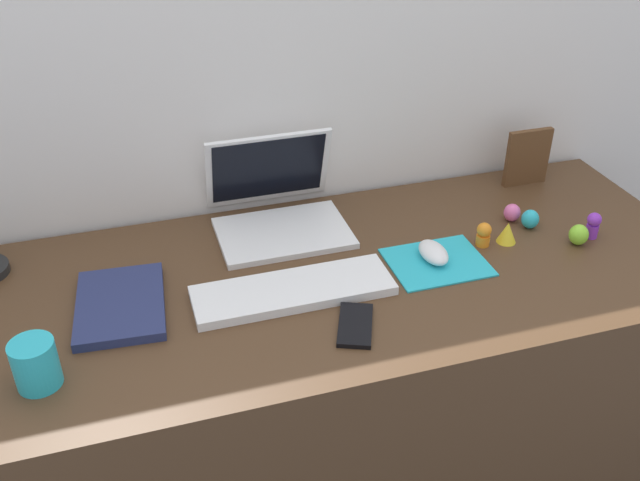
{
  "coord_description": "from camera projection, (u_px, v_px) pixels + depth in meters",
  "views": [
    {
      "loc": [
        -0.39,
        -1.18,
        1.61
      ],
      "look_at": [
        -0.02,
        0.0,
        0.83
      ],
      "focal_mm": 39.87,
      "sensor_mm": 36.0,
      "label": 1
    }
  ],
  "objects": [
    {
      "name": "desk",
      "position": [
        329.0,
        401.0,
        1.71
      ],
      "size": [
        1.69,
        0.67,
        0.74
      ],
      "primitive_type": "cube",
      "color": "#4C331E",
      "rests_on": "ground_plane"
    },
    {
      "name": "cell_phone",
      "position": [
        355.0,
        325.0,
        1.36
      ],
      "size": [
        0.11,
        0.14,
        0.01
      ],
      "primitive_type": "cube",
      "rotation": [
        0.0,
        0.0,
        -0.39
      ],
      "color": "black",
      "rests_on": "desk"
    },
    {
      "name": "toy_figurine_purple",
      "position": [
        593.0,
        224.0,
        1.62
      ],
      "size": [
        0.03,
        0.03,
        0.06
      ],
      "color": "purple",
      "rests_on": "desk"
    },
    {
      "name": "notebook_pad",
      "position": [
        120.0,
        305.0,
        1.41
      ],
      "size": [
        0.19,
        0.25,
        0.02
      ],
      "primitive_type": "cube",
      "rotation": [
        0.0,
        0.0,
        -0.08
      ],
      "color": "navy",
      "rests_on": "desk"
    },
    {
      "name": "toy_figurine_orange",
      "position": [
        484.0,
        234.0,
        1.6
      ],
      "size": [
        0.03,
        0.03,
        0.06
      ],
      "color": "orange",
      "rests_on": "desk"
    },
    {
      "name": "toy_figurine_cyan",
      "position": [
        530.0,
        219.0,
        1.66
      ],
      "size": [
        0.04,
        0.04,
        0.05
      ],
      "primitive_type": "ellipsoid",
      "color": "#28B7CC",
      "rests_on": "desk"
    },
    {
      "name": "coffee_mug",
      "position": [
        36.0,
        364.0,
        1.21
      ],
      "size": [
        0.08,
        0.08,
        0.09
      ],
      "primitive_type": "cylinder",
      "color": "#28B7CC",
      "rests_on": "desk"
    },
    {
      "name": "toy_figurine_yellow",
      "position": [
        507.0,
        232.0,
        1.61
      ],
      "size": [
        0.04,
        0.04,
        0.05
      ],
      "primitive_type": "cone",
      "color": "yellow",
      "rests_on": "desk"
    },
    {
      "name": "mousepad",
      "position": [
        437.0,
        262.0,
        1.55
      ],
      "size": [
        0.21,
        0.17,
        0.0
      ],
      "primitive_type": "cube",
      "color": "#28B7CC",
      "rests_on": "desk"
    },
    {
      "name": "back_wall",
      "position": [
        285.0,
        180.0,
        1.79
      ],
      "size": [
        2.89,
        0.05,
        1.56
      ],
      "primitive_type": "cube",
      "color": "silver",
      "rests_on": "ground_plane"
    },
    {
      "name": "toy_figurine_lime",
      "position": [
        579.0,
        235.0,
        1.6
      ],
      "size": [
        0.04,
        0.04,
        0.05
      ],
      "primitive_type": "ellipsoid",
      "color": "#8CDB33",
      "rests_on": "desk"
    },
    {
      "name": "laptop",
      "position": [
        276.0,
        204.0,
        1.67
      ],
      "size": [
        0.3,
        0.28,
        0.21
      ],
      "color": "white",
      "rests_on": "desk"
    },
    {
      "name": "toy_figurine_pink",
      "position": [
        512.0,
        213.0,
        1.69
      ],
      "size": [
        0.04,
        0.04,
        0.04
      ],
      "primitive_type": "ellipsoid",
      "color": "pink",
      "rests_on": "desk"
    },
    {
      "name": "mouse",
      "position": [
        433.0,
        252.0,
        1.55
      ],
      "size": [
        0.06,
        0.1,
        0.03
      ],
      "primitive_type": "ellipsoid",
      "color": "white",
      "rests_on": "mousepad"
    },
    {
      "name": "picture_frame",
      "position": [
        527.0,
        157.0,
        1.83
      ],
      "size": [
        0.12,
        0.02,
        0.15
      ],
      "primitive_type": "cube",
      "color": "brown",
      "rests_on": "desk"
    },
    {
      "name": "keyboard",
      "position": [
        293.0,
        290.0,
        1.45
      ],
      "size": [
        0.41,
        0.13,
        0.02
      ],
      "primitive_type": "cube",
      "color": "white",
      "rests_on": "desk"
    }
  ]
}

